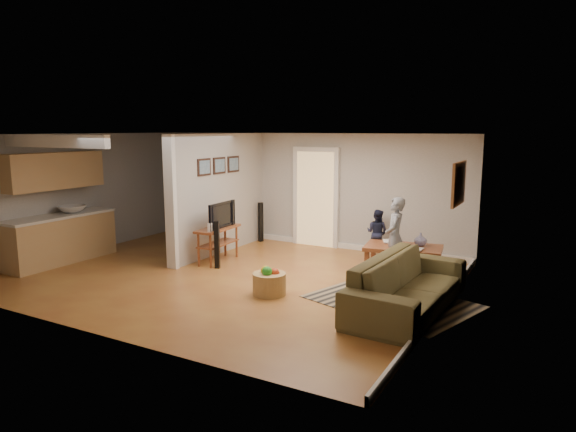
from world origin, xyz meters
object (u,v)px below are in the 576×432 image
(sofa, at_px, (407,310))
(child, at_px, (393,275))
(tv_console, at_px, (218,231))
(toddler, at_px, (376,255))
(coffee_table, at_px, (404,252))
(speaker_left, at_px, (217,245))
(speaker_right, at_px, (261,222))
(toy_basket, at_px, (269,282))

(sofa, bearing_deg, child, 26.89)
(tv_console, bearing_deg, toddler, 34.08)
(coffee_table, xyz_separation_m, child, (-0.14, -0.15, -0.41))
(speaker_left, bearing_deg, sofa, -30.34)
(tv_console, distance_m, child, 3.46)
(tv_console, xyz_separation_m, speaker_left, (0.27, -0.40, -0.18))
(toddler, bearing_deg, speaker_left, 54.20)
(speaker_left, distance_m, toddler, 3.35)
(coffee_table, relative_size, toddler, 1.49)
(speaker_right, distance_m, child, 3.83)
(coffee_table, relative_size, toy_basket, 2.73)
(sofa, height_order, speaker_right, speaker_right)
(speaker_right, height_order, child, speaker_right)
(toddler, bearing_deg, sofa, 125.15)
(tv_console, relative_size, speaker_right, 1.22)
(coffee_table, distance_m, toddler, 1.49)
(coffee_table, bearing_deg, speaker_left, -158.16)
(sofa, distance_m, speaker_left, 3.83)
(sofa, xyz_separation_m, speaker_right, (-4.30, 2.88, 0.46))
(speaker_left, distance_m, toy_basket, 1.88)
(coffee_table, height_order, toddler, coffee_table)
(speaker_left, xyz_separation_m, child, (3.06, 1.13, -0.45))
(tv_console, height_order, child, tv_console)
(speaker_left, height_order, child, speaker_left)
(tv_console, distance_m, speaker_right, 2.01)
(coffee_table, distance_m, child, 0.46)
(speaker_right, height_order, toddler, speaker_right)
(sofa, relative_size, child, 1.86)
(sofa, xyz_separation_m, coffee_table, (-0.57, 1.77, 0.41))
(sofa, distance_m, coffee_table, 1.91)
(speaker_left, xyz_separation_m, toddler, (2.30, 2.39, -0.45))
(speaker_right, bearing_deg, tv_console, -60.89)
(tv_console, relative_size, toddler, 1.15)
(child, bearing_deg, toddler, -162.52)
(speaker_left, bearing_deg, child, -2.64)
(toddler, bearing_deg, child, 129.09)
(speaker_right, relative_size, child, 0.65)
(sofa, height_order, child, child)
(child, bearing_deg, speaker_right, -122.95)
(speaker_right, distance_m, toddler, 2.86)
(coffee_table, xyz_separation_m, toy_basket, (-1.54, -2.14, -0.21))
(speaker_left, xyz_separation_m, speaker_right, (-0.53, 2.39, 0.01))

